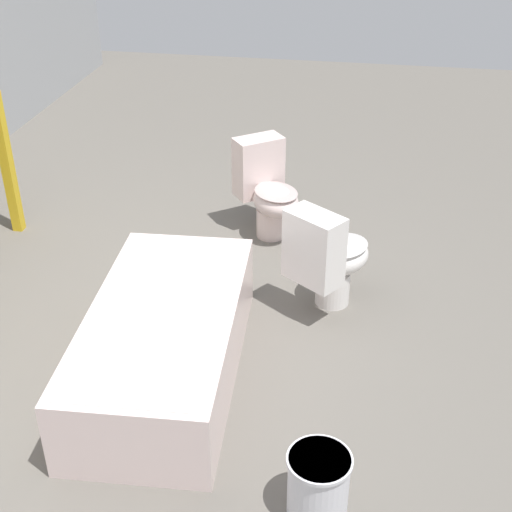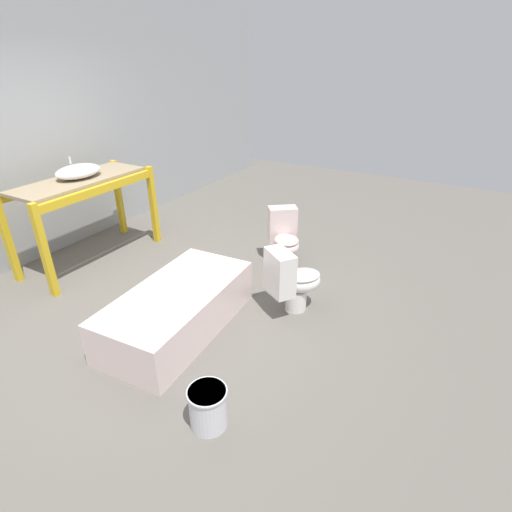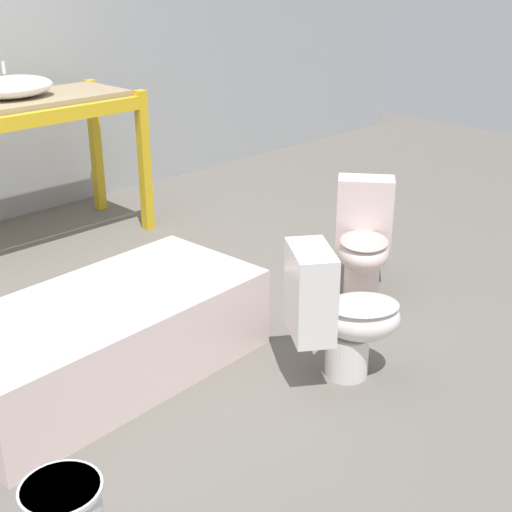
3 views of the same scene
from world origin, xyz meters
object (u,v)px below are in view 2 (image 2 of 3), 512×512
object	(u,v)px
sink_basin	(78,171)
bucket_white	(208,407)
toilet_near	(292,280)
toilet_far	(284,238)
bathtub_main	(178,306)

from	to	relation	value
sink_basin	bucket_white	size ratio (longest dim) A/B	1.76
toilet_near	toilet_far	size ratio (longest dim) A/B	1.00
toilet_far	bathtub_main	bearing A→B (deg)	-137.19
toilet_near	bucket_white	world-z (taller)	toilet_near
sink_basin	toilet_far	bearing A→B (deg)	-64.15
toilet_near	bucket_white	bearing A→B (deg)	129.15
sink_basin	bathtub_main	bearing A→B (deg)	-108.13
bathtub_main	toilet_near	distance (m)	1.11
bathtub_main	toilet_near	world-z (taller)	toilet_near
toilet_near	bucket_white	xyz separation A→B (m)	(-1.54, -0.10, -0.18)
bucket_white	toilet_far	bearing A→B (deg)	14.13
bathtub_main	toilet_near	size ratio (longest dim) A/B	2.34
toilet_far	bucket_white	world-z (taller)	toilet_far
sink_basin	bucket_white	distance (m)	3.20
bathtub_main	toilet_far	xyz separation A→B (m)	(1.64, -0.28, 0.10)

